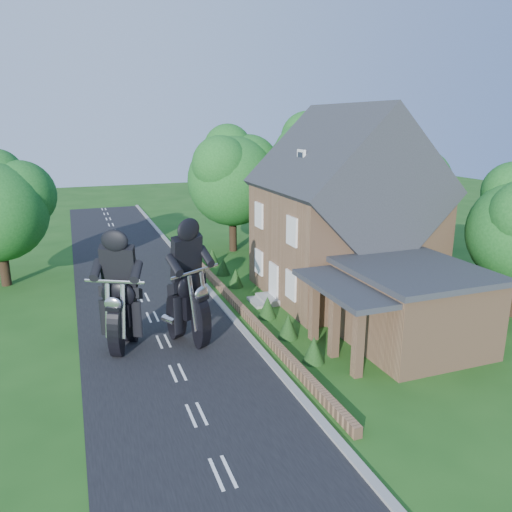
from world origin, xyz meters
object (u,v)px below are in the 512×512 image
object	(u,v)px
motorcycle_lead	(189,325)
garden_wall	(242,309)
motorcycle_follow	(123,332)
house	(343,217)
annex	(409,305)

from	to	relation	value
motorcycle_lead	garden_wall	bearing A→B (deg)	-172.32
motorcycle_lead	motorcycle_follow	xyz separation A→B (m)	(-2.73, 0.35, -0.05)
house	motorcycle_lead	world-z (taller)	house
annex	motorcycle_lead	world-z (taller)	annex
garden_wall	motorcycle_follow	xyz separation A→B (m)	(-5.98, -2.17, 0.58)
annex	motorcycle_follow	distance (m)	12.14
annex	motorcycle_lead	distance (m)	9.46
motorcycle_follow	garden_wall	bearing A→B (deg)	-131.75
garden_wall	motorcycle_lead	xyz separation A→B (m)	(-3.25, -2.52, 0.63)
house	motorcycle_lead	bearing A→B (deg)	-159.58
house	motorcycle_lead	distance (m)	10.67
annex	motorcycle_follow	xyz separation A→B (m)	(-11.55, 3.63, -0.98)
garden_wall	house	bearing A→B (deg)	9.17
garden_wall	annex	bearing A→B (deg)	-46.16
annex	house	bearing A→B (deg)	84.76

